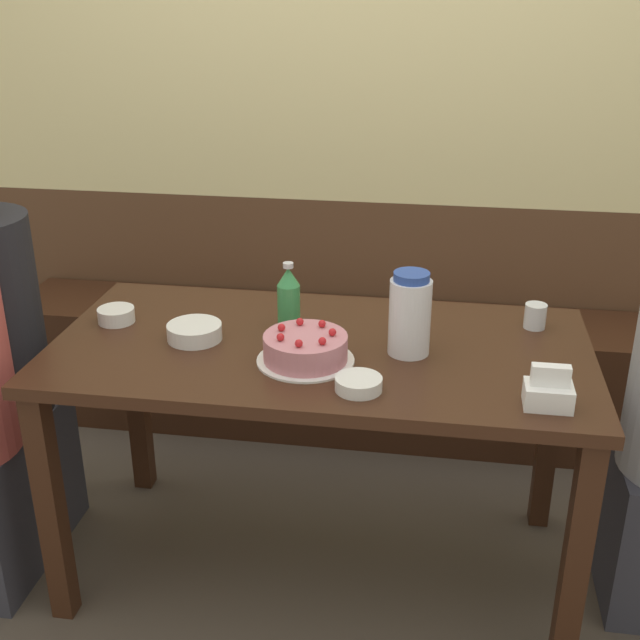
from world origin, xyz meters
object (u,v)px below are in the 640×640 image
water_pitcher (410,314)px  birthday_cake (305,349)px  glass_water_tall (535,316)px  bowl_side_dish (359,384)px  bench_seat (354,371)px  bowl_soup_white (195,332)px  bowl_rice_small (116,315)px  soju_bottle (289,298)px  napkin_holder (549,392)px

water_pitcher → birthday_cake: bearing=-159.9°
water_pitcher → glass_water_tall: water_pitcher is taller
water_pitcher → bowl_side_dish: (-0.11, -0.23, -0.09)m
water_pitcher → bowl_side_dish: size_ratio=1.96×
bench_seat → birthday_cake: 1.08m
bowl_soup_white → bowl_rice_small: 0.27m
water_pitcher → bowl_side_dish: bearing=-114.9°
bench_seat → bowl_rice_small: (-0.60, -0.77, 0.52)m
birthday_cake → bowl_side_dish: (0.15, -0.13, -0.02)m
glass_water_tall → soju_bottle: bearing=-169.9°
soju_bottle → bowl_rice_small: size_ratio=1.89×
birthday_cake → water_pitcher: water_pitcher is taller
birthday_cake → bench_seat: bearing=88.7°
water_pitcher → soju_bottle: water_pitcher is taller
bowl_soup_white → bench_seat: bearing=68.0°
water_pitcher → soju_bottle: (-0.34, 0.10, -0.02)m
bowl_soup_white → soju_bottle: bearing=23.6°
bowl_soup_white → birthday_cake: bearing=-15.1°
napkin_holder → glass_water_tall: bearing=88.9°
soju_bottle → glass_water_tall: bearing=10.1°
birthday_cake → soju_bottle: 0.22m
bowl_side_dish → bowl_soup_white: bearing=155.2°
bowl_soup_white → bowl_side_dish: bowl_soup_white is taller
water_pitcher → soju_bottle: bearing=163.9°
bowl_side_dish → bench_seat: bearing=97.0°
bench_seat → birthday_cake: size_ratio=10.44×
water_pitcher → bowl_rice_small: size_ratio=2.14×
water_pitcher → bowl_soup_white: 0.59m
soju_bottle → glass_water_tall: size_ratio=2.82×
bench_seat → napkin_holder: size_ratio=24.04×
birthday_cake → bowl_rice_small: size_ratio=2.42×
water_pitcher → bowl_soup_white: water_pitcher is taller
bench_seat → bowl_rice_small: bowl_rice_small is taller
bowl_side_dish → glass_water_tall: 0.63m
bowl_soup_white → bowl_side_dish: 0.52m
napkin_holder → water_pitcher: bearing=144.4°
birthday_cake → glass_water_tall: size_ratio=3.61×
bowl_soup_white → bowl_side_dish: size_ratio=1.31×
bowl_soup_white → bowl_rice_small: bearing=162.7°
birthday_cake → glass_water_tall: birthday_cake is taller
bowl_side_dish → glass_water_tall: (0.45, 0.45, 0.02)m
napkin_holder → glass_water_tall: 0.46m
napkin_holder → bowl_rice_small: bearing=165.1°
birthday_cake → bowl_rice_small: birthday_cake is taller
napkin_holder → glass_water_tall: size_ratio=1.57×
birthday_cake → bowl_rice_small: bearing=163.9°
soju_bottle → bowl_rice_small: (-0.50, -0.03, -0.07)m
birthday_cake → napkin_holder: (0.59, -0.14, 0.00)m
bench_seat → soju_bottle: soju_bottle is taller
bowl_rice_small → birthday_cake: bearing=-16.1°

